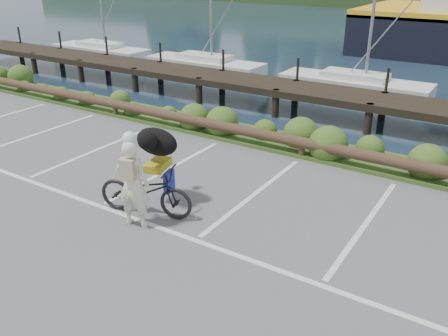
# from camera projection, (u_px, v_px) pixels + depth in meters

# --- Properties ---
(ground) EXTENTS (72.00, 72.00, 0.00)m
(ground) POSITION_uv_depth(u_px,v_px,m) (207.00, 232.00, 9.52)
(ground) COLOR #555558
(vegetation_strip) EXTENTS (34.00, 1.60, 0.10)m
(vegetation_strip) POSITION_uv_depth(u_px,v_px,m) (311.00, 148.00, 13.59)
(vegetation_strip) COLOR #3D5B21
(vegetation_strip) RESTS_ON ground
(log_rail) EXTENTS (32.00, 0.30, 0.60)m
(log_rail) POSITION_uv_depth(u_px,v_px,m) (301.00, 158.00, 13.07)
(log_rail) COLOR #443021
(log_rail) RESTS_ON ground
(bicycle) EXTENTS (2.22, 1.25, 1.11)m
(bicycle) POSITION_uv_depth(u_px,v_px,m) (145.00, 190.00, 9.98)
(bicycle) COLOR black
(bicycle) RESTS_ON ground
(cyclist) EXTENTS (0.77, 0.61, 1.87)m
(cyclist) POSITION_uv_depth(u_px,v_px,m) (133.00, 184.00, 9.40)
(cyclist) COLOR #F3F2CE
(cyclist) RESTS_ON ground
(dog) EXTENTS (0.77, 1.15, 0.61)m
(dog) POSITION_uv_depth(u_px,v_px,m) (157.00, 142.00, 10.23)
(dog) COLOR black
(dog) RESTS_ON bicycle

